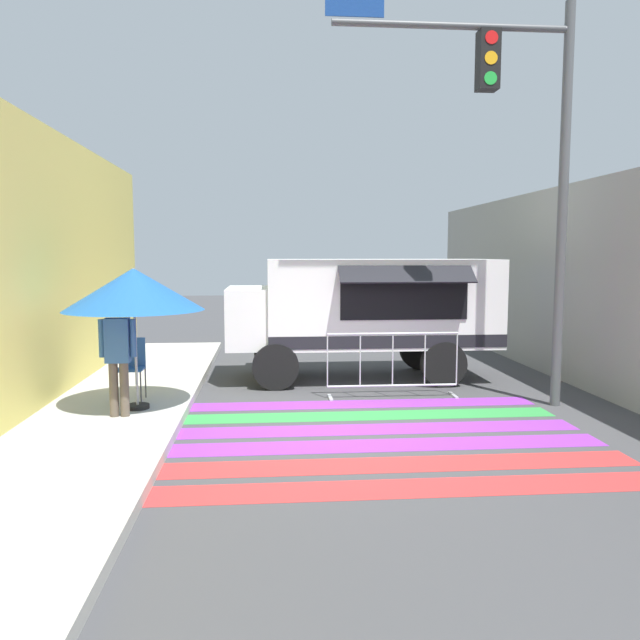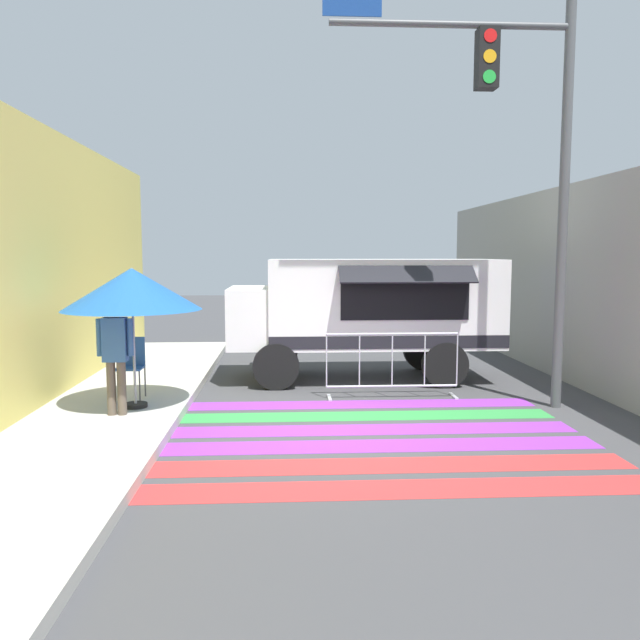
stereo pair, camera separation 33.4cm
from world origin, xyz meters
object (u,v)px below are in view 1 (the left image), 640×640
object	(u,v)px
patio_umbrella	(134,290)
barricade_front	(393,365)
food_truck	(360,306)
folding_chair	(131,362)
traffic_signal_pole	(522,138)
vendor_person	(118,351)

from	to	relation	value
patio_umbrella	barricade_front	bearing A→B (deg)	14.08
patio_umbrella	barricade_front	xyz separation A→B (m)	(4.17, 1.05, -1.39)
food_truck	barricade_front	distance (m)	1.95
food_truck	folding_chair	bearing A→B (deg)	-152.44
traffic_signal_pole	folding_chair	world-z (taller)	traffic_signal_pole
folding_chair	barricade_front	bearing A→B (deg)	5.02
traffic_signal_pole	patio_umbrella	xyz separation A→B (m)	(-6.03, -0.23, -2.36)
food_truck	traffic_signal_pole	xyz separation A→B (m)	(2.19, -2.53, 2.86)
folding_chair	vendor_person	xyz separation A→B (m)	(0.05, -1.09, 0.36)
vendor_person	barricade_front	distance (m)	4.61
traffic_signal_pole	vendor_person	bearing A→B (deg)	-173.76
barricade_front	patio_umbrella	bearing A→B (deg)	-165.92
traffic_signal_pole	patio_umbrella	size ratio (longest dim) A/B	2.99
traffic_signal_pole	barricade_front	bearing A→B (deg)	156.23
vendor_person	barricade_front	size ratio (longest dim) A/B	0.73
food_truck	traffic_signal_pole	bearing A→B (deg)	-49.11
traffic_signal_pole	vendor_person	xyz separation A→B (m)	(-6.19, -0.68, -3.22)
food_truck	vendor_person	bearing A→B (deg)	-141.32
traffic_signal_pole	vendor_person	size ratio (longest dim) A/B	3.80
patio_umbrella	folding_chair	world-z (taller)	patio_umbrella
food_truck	traffic_signal_pole	size ratio (longest dim) A/B	0.82
traffic_signal_pole	food_truck	bearing A→B (deg)	130.89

